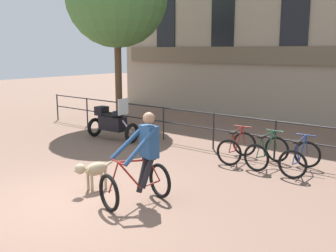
% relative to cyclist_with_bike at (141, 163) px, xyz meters
% --- Properties ---
extents(ground_plane, '(60.00, 60.00, 0.00)m').
position_rel_cyclist_with_bike_xyz_m(ground_plane, '(-1.19, -0.91, -0.76)').
color(ground_plane, '#7A5B4C').
extents(canal_railing, '(15.05, 0.05, 1.05)m').
position_rel_cyclist_with_bike_xyz_m(canal_railing, '(-1.19, 4.29, -0.05)').
color(canal_railing, '#232326').
rests_on(canal_railing, ground_plane).
extents(cyclist_with_bike, '(0.94, 1.30, 1.70)m').
position_rel_cyclist_with_bike_xyz_m(cyclist_with_bike, '(0.00, 0.00, 0.00)').
color(cyclist_with_bike, black).
rests_on(cyclist_with_bike, ground_plane).
extents(dog, '(0.31, 0.92, 0.61)m').
position_rel_cyclist_with_bike_xyz_m(dog, '(-1.21, -0.15, -0.34)').
color(dog, tan).
rests_on(dog, ground_plane).
extents(parked_motorcycle, '(1.77, 0.73, 1.35)m').
position_rel_cyclist_with_bike_xyz_m(parked_motorcycle, '(-4.32, 3.26, -0.20)').
color(parked_motorcycle, black).
rests_on(parked_motorcycle, ground_plane).
extents(parked_bicycle_near_lamp, '(0.80, 1.19, 0.86)m').
position_rel_cyclist_with_bike_xyz_m(parked_bicycle_near_lamp, '(-0.04, 3.63, -0.41)').
color(parked_bicycle_near_lamp, black).
rests_on(parked_bicycle_near_lamp, ground_plane).
extents(parked_bicycle_mid_left, '(0.70, 1.14, 0.86)m').
position_rel_cyclist_with_bike_xyz_m(parked_bicycle_mid_left, '(0.78, 3.63, -0.41)').
color(parked_bicycle_mid_left, black).
rests_on(parked_bicycle_mid_left, ground_plane).
extents(parked_bicycle_mid_right, '(0.72, 1.14, 0.86)m').
position_rel_cyclist_with_bike_xyz_m(parked_bicycle_mid_right, '(1.61, 3.63, -0.41)').
color(parked_bicycle_mid_right, black).
rests_on(parked_bicycle_mid_right, ground_plane).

